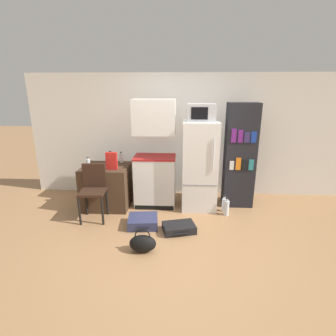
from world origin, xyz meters
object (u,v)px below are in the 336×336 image
Objects in this scene: kitchen_hutch at (155,159)px; bottle_ketchup_red at (111,157)px; refrigerator at (199,166)px; cereal_box at (112,161)px; water_bottle_front at (224,204)px; bottle_clear_short at (88,163)px; chair at (94,186)px; handbag at (143,243)px; suitcase_small_flat at (143,221)px; bottle_milk_white at (121,158)px; water_bottle_middle at (226,207)px; side_table at (107,186)px; bookshelf at (240,156)px; suitcase_large_flat at (179,228)px; microwave at (201,112)px.

kitchen_hutch is 9.06× the size of bottle_ketchup_red.
kitchen_hutch is 1.23× the size of refrigerator.
cereal_box is 2.13m from water_bottle_front.
water_bottle_front is at bearing -2.30° from bottle_clear_short.
chair is at bearing -148.81° from kitchen_hutch.
handbag is (0.84, -1.72, -0.74)m from bottle_ketchup_red.
refrigerator reaches higher than water_bottle_front.
refrigerator is at bearing 34.94° from suitcase_small_flat.
cereal_box is at bearing -98.64° from bottle_milk_white.
suitcase_small_flat is 1.46m from water_bottle_middle.
water_bottle_front is (2.14, -0.14, -0.26)m from side_table.
bottle_ketchup_red is 0.23× the size of chair.
bottle_clear_short is 2.55m from water_bottle_front.
suitcase_small_flat is at bearing -139.60° from refrigerator.
bottle_clear_short is 0.56m from chair.
bookshelf is 6.16× the size of water_bottle_front.
kitchen_hutch is at bearing -11.76° from bottle_ketchup_red.
bookshelf is at bearing 11.10° from chair.
bottle_ketchup_red is 0.49m from cereal_box.
chair is at bearing -171.35° from water_bottle_front.
suitcase_large_flat is (1.32, -1.17, -0.80)m from bottle_ketchup_red.
bottle_clear_short is 0.58× the size of cereal_box.
chair reaches higher than water_bottle_middle.
bottle_ketchup_red is (-1.67, 0.24, -0.87)m from microwave.
kitchen_hutch is 1.20m from bottle_clear_short.
refrigerator reaches higher than handbag.
microwave is 2.19m from chair.
bookshelf is 5.63× the size of water_bottle_middle.
bottle_clear_short is at bearing 129.97° from handbag.
water_bottle_middle is at bearing -119.21° from bookshelf.
kitchen_hutch is 1.53m from water_bottle_middle.
water_bottle_front is at bearing 17.98° from suitcase_small_flat.
bottle_clear_short is at bearing 163.57° from cereal_box.
chair is 2.76× the size of water_bottle_middle.
bottle_milk_white is 2.12m from water_bottle_middle.
suitcase_large_flat is at bearing -27.10° from bottle_clear_short.
handbag is 1.07× the size of water_bottle_middle.
chair is at bearing -97.48° from bottle_ketchup_red.
refrigerator is at bearing 8.61° from cereal_box.
bottle_clear_short is 0.61m from bottle_milk_white.
refrigerator is 1.41m from suitcase_small_flat.
chair is (0.22, -0.44, -0.28)m from bottle_clear_short.
water_bottle_front is (2.12, -0.43, -0.73)m from bottle_ketchup_red.
handbag is at bearing -87.51° from suitcase_small_flat.
bookshelf is 2.19m from bottle_milk_white.
bookshelf is at bearing 9.23° from cereal_box.
refrigerator is 3.15× the size of suitcase_small_flat.
side_table is 0.55m from bottle_clear_short.
kitchen_hutch reaches higher than bottle_ketchup_red.
bottle_clear_short is at bearing -177.36° from microwave.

